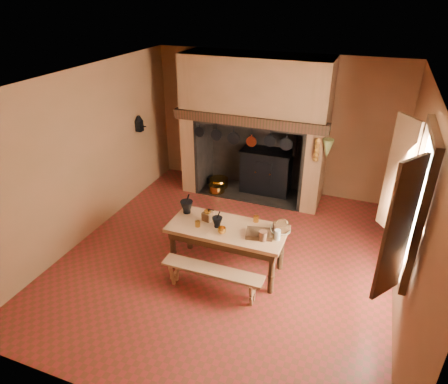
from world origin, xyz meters
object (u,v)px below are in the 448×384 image
(coffee_grinder, at_px, (208,216))
(work_table, at_px, (227,234))
(mixing_bowl, at_px, (280,231))
(wicker_basket, at_px, (281,227))
(iron_range, at_px, (267,171))
(bench_front, at_px, (212,275))

(coffee_grinder, bearing_deg, work_table, -0.81)
(mixing_bowl, xyz_separation_m, wicker_basket, (0.00, 0.04, 0.03))
(iron_range, bearing_deg, coffee_grinder, -94.61)
(bench_front, height_order, mixing_bowl, mixing_bowl)
(wicker_basket, bearing_deg, iron_range, 86.91)
(iron_range, relative_size, mixing_bowl, 5.49)
(coffee_grinder, distance_m, mixing_bowl, 1.11)
(coffee_grinder, xyz_separation_m, wicker_basket, (1.11, 0.09, -0.01))
(bench_front, distance_m, wicker_basket, 1.19)
(work_table, distance_m, coffee_grinder, 0.41)
(bench_front, bearing_deg, mixing_bowl, 43.44)
(wicker_basket, bearing_deg, work_table, 170.45)
(coffee_grinder, bearing_deg, mixing_bowl, 15.83)
(work_table, height_order, mixing_bowl, mixing_bowl)
(work_table, xyz_separation_m, mixing_bowl, (0.76, 0.14, 0.15))
(wicker_basket, bearing_deg, bench_front, -157.69)
(iron_range, distance_m, bench_front, 3.29)
(coffee_grinder, bearing_deg, wicker_basket, 17.89)
(bench_front, bearing_deg, work_table, 90.00)
(work_table, relative_size, wicker_basket, 6.40)
(work_table, xyz_separation_m, bench_front, (0.00, -0.58, -0.32))
(iron_range, distance_m, mixing_bowl, 2.73)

